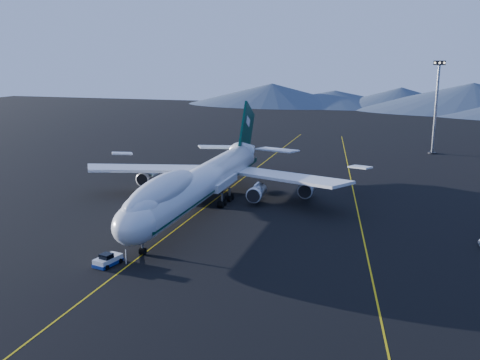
# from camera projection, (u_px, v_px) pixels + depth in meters

# --- Properties ---
(ground) EXTENTS (500.00, 500.00, 0.00)m
(ground) POSITION_uv_depth(u_px,v_px,m) (203.00, 209.00, 108.50)
(ground) COLOR black
(ground) RESTS_ON ground
(taxiway_line_main) EXTENTS (0.25, 220.00, 0.01)m
(taxiway_line_main) POSITION_uv_depth(u_px,v_px,m) (203.00, 209.00, 108.50)
(taxiway_line_main) COLOR gold
(taxiway_line_main) RESTS_ON ground
(taxiway_line_side) EXTENTS (28.08, 198.09, 0.01)m
(taxiway_line_side) POSITION_uv_depth(u_px,v_px,m) (357.00, 208.00, 109.40)
(taxiway_line_side) COLOR gold
(taxiway_line_side) RESTS_ON ground
(boeing_747) EXTENTS (59.62, 72.43, 19.37)m
(boeing_747) POSITION_uv_depth(u_px,v_px,m) (202.00, 181.00, 107.21)
(boeing_747) COLOR silver
(boeing_747) RESTS_ON ground
(pushback_tug) EXTENTS (3.32, 4.90, 1.97)m
(pushback_tug) POSITION_uv_depth(u_px,v_px,m) (108.00, 261.00, 79.49)
(pushback_tug) COLOR silver
(pushback_tug) RESTS_ON ground
(floodlight_mast) EXTENTS (3.57, 2.68, 28.89)m
(floodlight_mast) POSITION_uv_depth(u_px,v_px,m) (436.00, 107.00, 166.52)
(floodlight_mast) COLOR black
(floodlight_mast) RESTS_ON ground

